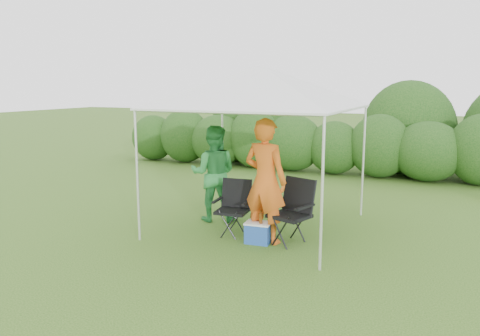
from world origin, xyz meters
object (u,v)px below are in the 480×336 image
at_px(canopy, 261,87).
at_px(chair_right, 293,207).
at_px(woman, 214,173).
at_px(man, 265,181).
at_px(chair_left, 234,203).
at_px(cooler, 258,232).

height_order(canopy, chair_right, canopy).
bearing_deg(woman, man, 130.46).
distance_m(canopy, man, 1.67).
relative_size(canopy, chair_left, 3.37).
height_order(chair_left, man, man).
bearing_deg(chair_left, cooler, -33.27).
height_order(chair_right, cooler, chair_right).
xyz_separation_m(chair_right, chair_left, (-1.05, 0.02, -0.06)).
relative_size(canopy, woman, 1.75).
height_order(chair_right, man, man).
height_order(canopy, cooler, canopy).
xyz_separation_m(canopy, chair_right, (0.80, -0.56, -1.88)).
bearing_deg(chair_left, man, -21.38).
xyz_separation_m(canopy, cooler, (0.31, -0.83, -2.29)).
height_order(canopy, chair_left, canopy).
bearing_deg(woman, chair_right, 141.04).
xyz_separation_m(man, cooler, (-0.07, -0.12, -0.83)).
xyz_separation_m(chair_right, cooler, (-0.49, -0.26, -0.41)).
bearing_deg(man, chair_left, -6.21).
bearing_deg(woman, cooler, 125.33).
xyz_separation_m(canopy, chair_left, (-0.25, -0.54, -1.94)).
distance_m(canopy, cooler, 2.45).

